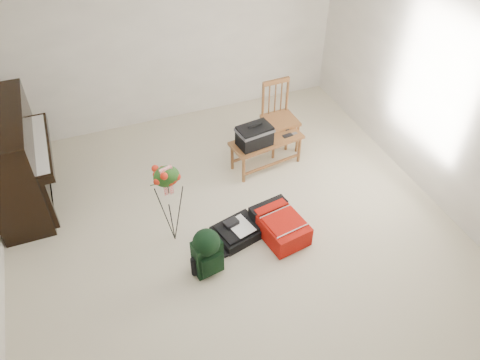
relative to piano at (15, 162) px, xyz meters
name	(u,v)px	position (x,y,z in m)	size (l,w,h in m)	color
floor	(239,242)	(2.19, -1.60, -0.60)	(5.00, 5.50, 0.01)	#BDB198
ceiling	(239,31)	(2.19, -1.60, 1.90)	(5.00, 5.50, 0.01)	white
wall_back	(167,39)	(2.19, 1.15, 0.65)	(5.00, 0.04, 2.50)	beige
wall_right	(450,105)	(4.69, -1.60, 0.65)	(0.04, 5.50, 2.50)	beige
piano	(15,162)	(0.00, 0.00, 0.00)	(0.71, 1.50, 1.25)	black
bench	(258,136)	(2.88, -0.45, -0.08)	(1.00, 0.51, 0.73)	#925E2F
dining_chair	(279,118)	(3.34, -0.12, -0.12)	(0.44, 0.44, 0.98)	#925E2F
red_suitcase	(278,223)	(2.66, -1.62, -0.45)	(0.54, 0.72, 0.28)	red
black_duffel	(238,231)	(2.21, -1.50, -0.52)	(0.60, 0.53, 0.22)	black
green_backpack	(207,251)	(1.74, -1.85, -0.28)	(0.32, 0.30, 0.59)	black
flower_stand	(170,205)	(1.52, -1.29, -0.06)	(0.43, 0.43, 1.10)	black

